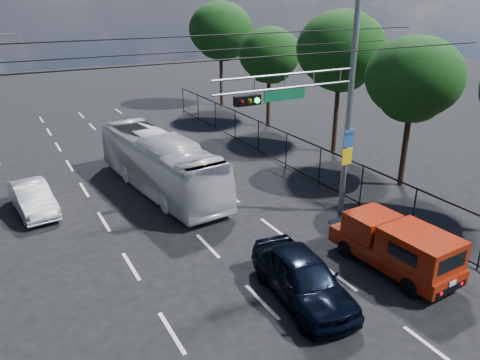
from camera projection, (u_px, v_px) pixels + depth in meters
lane_markings at (156, 192)px, 22.79m from camera, size 6.12×38.00×0.01m
signal_mast at (327, 97)px, 18.32m from camera, size 6.43×0.39×9.50m
utility_wires at (192, 49)px, 15.92m from camera, size 22.00×5.04×0.74m
fence_right at (306, 159)px, 24.31m from camera, size 0.06×34.03×2.00m
tree_right_b at (413, 84)px, 21.88m from camera, size 4.50×4.50×7.31m
tree_right_c at (340, 56)px, 26.79m from camera, size 5.10×5.10×8.29m
tree_right_d at (269, 58)px, 32.65m from camera, size 4.32×4.32×7.02m
tree_right_e at (221, 34)px, 38.87m from camera, size 5.28×5.28×8.58m
red_pickup at (396, 245)px, 16.03m from camera, size 2.02×4.91×1.79m
navy_hatchback at (303, 277)px, 14.52m from camera, size 2.29×4.71×1.55m
white_bus at (160, 163)px, 22.63m from camera, size 3.33×10.03×2.74m
white_van at (33, 198)px, 20.50m from camera, size 1.81×4.09×1.30m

